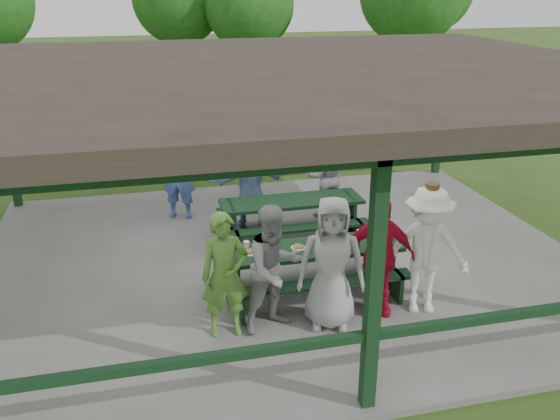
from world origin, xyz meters
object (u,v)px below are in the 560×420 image
object	(u,v)px
picnic_table_near	(311,263)
contestant_grey_mid	(331,263)
contestant_green	(225,275)
contestant_white_fedora	(426,251)
spectator_lblue	(250,183)
spectator_grey	(326,176)
spectator_blue	(178,174)
pickup_truck	(289,107)
picnic_table_far	(291,214)
farm_trailer	(134,128)
contestant_red	(378,256)
contestant_grey_left	(274,269)

from	to	relation	value
picnic_table_near	contestant_grey_mid	xyz separation A→B (m)	(-0.01, -0.93, 0.45)
picnic_table_near	contestant_green	size ratio (longest dim) A/B	1.57
contestant_white_fedora	spectator_lblue	size ratio (longest dim) A/B	1.14
contestant_green	spectator_grey	distance (m)	4.52
contestant_green	contestant_grey_mid	bearing A→B (deg)	-4.42
contestant_white_fedora	spectator_blue	world-z (taller)	contestant_white_fedora
spectator_grey	pickup_truck	xyz separation A→B (m)	(1.26, 7.72, -0.23)
contestant_green	spectator_grey	world-z (taller)	contestant_green
contestant_grey_mid	spectator_grey	distance (m)	4.02
pickup_truck	contestant_grey_mid	bearing A→B (deg)	-179.82
picnic_table_far	farm_trailer	world-z (taller)	farm_trailer
picnic_table_near	pickup_truck	distance (m)	10.90
contestant_grey_mid	contestant_red	world-z (taller)	contestant_grey_mid
picnic_table_near	spectator_blue	world-z (taller)	spectator_blue
spectator_lblue	spectator_blue	distance (m)	1.46
contestant_grey_left	farm_trailer	world-z (taller)	contestant_grey_left
spectator_lblue	pickup_truck	size ratio (longest dim) A/B	0.34
spectator_blue	contestant_red	bearing A→B (deg)	139.87
contestant_grey_left	pickup_truck	size ratio (longest dim) A/B	0.35
spectator_blue	pickup_truck	xyz separation A→B (m)	(4.08, 7.11, -0.32)
contestant_red	farm_trailer	size ratio (longest dim) A/B	0.45
contestant_green	picnic_table_far	bearing A→B (deg)	60.34
contestant_green	farm_trailer	xyz separation A→B (m)	(-1.03, 9.81, -0.30)
farm_trailer	contestant_green	bearing A→B (deg)	-96.82
contestant_green	contestant_grey_left	xyz separation A→B (m)	(0.66, -0.00, 0.02)
spectator_blue	farm_trailer	world-z (taller)	spectator_blue
contestant_white_fedora	spectator_lblue	world-z (taller)	contestant_white_fedora
spectator_grey	picnic_table_near	bearing A→B (deg)	73.53
picnic_table_far	contestant_white_fedora	bearing A→B (deg)	-67.89
spectator_lblue	pickup_truck	xyz separation A→B (m)	(2.79, 7.78, -0.25)
picnic_table_far	farm_trailer	xyz separation A→B (m)	(-2.66, 7.01, 0.09)
contestant_white_fedora	spectator_grey	world-z (taller)	contestant_white_fedora
contestant_red	spectator_blue	xyz separation A→B (m)	(-2.39, 4.27, 0.05)
spectator_grey	farm_trailer	bearing A→B (deg)	-54.27
farm_trailer	contestant_white_fedora	bearing A→B (deg)	-81.60
picnic_table_near	spectator_blue	size ratio (longest dim) A/B	1.48
spectator_grey	pickup_truck	distance (m)	7.82
spectator_lblue	contestant_grey_mid	bearing A→B (deg)	90.00
contestant_red	contestant_grey_mid	bearing A→B (deg)	-151.29
picnic_table_near	spectator_lblue	size ratio (longest dim) A/B	1.60
contestant_red	contestant_white_fedora	xyz separation A→B (m)	(0.66, -0.12, 0.07)
picnic_table_near	spectator_grey	distance (m)	3.15
picnic_table_far	pickup_truck	distance (m)	8.91
contestant_grey_mid	pickup_truck	bearing A→B (deg)	93.42
picnic_table_near	contestant_grey_left	distance (m)	1.17
spectator_blue	farm_trailer	distance (m)	5.56
contestant_green	spectator_grey	bearing A→B (deg)	55.96
picnic_table_near	pickup_truck	xyz separation A→B (m)	(2.42, 10.63, 0.12)
contestant_grey_left	picnic_table_near	bearing A→B (deg)	26.87
contestant_grey_mid	spectator_blue	world-z (taller)	contestant_grey_mid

